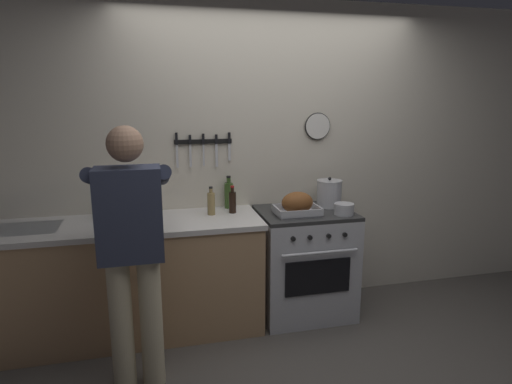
# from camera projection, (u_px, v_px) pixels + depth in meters

# --- Properties ---
(wall_back) EXTENTS (6.00, 0.13, 2.60)m
(wall_back) POSITION_uv_depth(u_px,v_px,m) (268.00, 158.00, 3.74)
(wall_back) COLOR beige
(wall_back) RESTS_ON ground
(counter_block) EXTENTS (2.03, 0.65, 0.90)m
(counter_block) POSITION_uv_depth(u_px,v_px,m) (128.00, 278.00, 3.30)
(counter_block) COLOR tan
(counter_block) RESTS_ON ground
(stove) EXTENTS (0.76, 0.67, 0.90)m
(stove) POSITION_uv_depth(u_px,v_px,m) (304.00, 262.00, 3.63)
(stove) COLOR #BCBCC1
(stove) RESTS_ON ground
(person_cook) EXTENTS (0.51, 0.63, 1.66)m
(person_cook) POSITION_uv_depth(u_px,v_px,m) (132.00, 243.00, 2.59)
(person_cook) COLOR #C6B793
(person_cook) RESTS_ON ground
(roasting_pan) EXTENTS (0.35, 0.26, 0.19)m
(roasting_pan) POSITION_uv_depth(u_px,v_px,m) (297.00, 204.00, 3.40)
(roasting_pan) COLOR #B7B7BC
(roasting_pan) RESTS_ON stove
(stock_pot) EXTENTS (0.21, 0.21, 0.26)m
(stock_pot) POSITION_uv_depth(u_px,v_px,m) (329.00, 193.00, 3.65)
(stock_pot) COLOR #B7B7BC
(stock_pot) RESTS_ON stove
(saucepan) EXTENTS (0.16, 0.16, 0.09)m
(saucepan) POSITION_uv_depth(u_px,v_px,m) (344.00, 209.00, 3.41)
(saucepan) COLOR #B7B7BC
(saucepan) RESTS_ON stove
(cutting_board) EXTENTS (0.36, 0.24, 0.02)m
(cutting_board) POSITION_uv_depth(u_px,v_px,m) (132.00, 225.00, 3.11)
(cutting_board) COLOR tan
(cutting_board) RESTS_ON counter_block
(bottle_olive_oil) EXTENTS (0.07, 0.07, 0.27)m
(bottle_olive_oil) POSITION_uv_depth(u_px,v_px,m) (229.00, 195.00, 3.61)
(bottle_olive_oil) COLOR #385623
(bottle_olive_oil) RESTS_ON counter_block
(bottle_vinegar) EXTENTS (0.06, 0.06, 0.23)m
(bottle_vinegar) POSITION_uv_depth(u_px,v_px,m) (211.00, 203.00, 3.40)
(bottle_vinegar) COLOR #997F4C
(bottle_vinegar) RESTS_ON counter_block
(bottle_dish_soap) EXTENTS (0.07, 0.07, 0.20)m
(bottle_dish_soap) POSITION_uv_depth(u_px,v_px,m) (102.00, 209.00, 3.27)
(bottle_dish_soap) COLOR #338CCC
(bottle_dish_soap) RESTS_ON counter_block
(bottle_soy_sauce) EXTENTS (0.06, 0.06, 0.22)m
(bottle_soy_sauce) POSITION_uv_depth(u_px,v_px,m) (232.00, 202.00, 3.46)
(bottle_soy_sauce) COLOR black
(bottle_soy_sauce) RESTS_ON counter_block
(bottle_cooking_oil) EXTENTS (0.07, 0.07, 0.23)m
(bottle_cooking_oil) POSITION_uv_depth(u_px,v_px,m) (117.00, 204.00, 3.35)
(bottle_cooking_oil) COLOR gold
(bottle_cooking_oil) RESTS_ON counter_block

